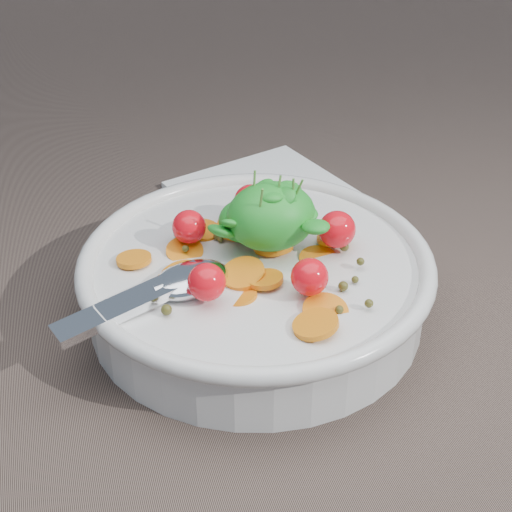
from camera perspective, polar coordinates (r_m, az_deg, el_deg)
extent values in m
plane|color=brown|center=(0.65, -2.64, -3.06)|extent=(6.00, 6.00, 0.00)
cylinder|color=silver|center=(0.62, 0.00, -2.33)|extent=(0.26, 0.26, 0.05)
torus|color=silver|center=(0.60, 0.00, -0.39)|extent=(0.28, 0.28, 0.01)
cylinder|color=silver|center=(0.63, 0.00, -3.96)|extent=(0.13, 0.13, 0.01)
cylinder|color=brown|center=(0.62, 0.00, -2.33)|extent=(0.24, 0.24, 0.04)
cylinder|color=orange|center=(0.63, 5.72, 1.29)|extent=(0.04, 0.04, 0.01)
cylinder|color=orange|center=(0.54, 4.36, -4.98)|extent=(0.05, 0.05, 0.01)
cylinder|color=orange|center=(0.57, -1.31, -3.05)|extent=(0.03, 0.03, 0.01)
cylinder|color=orange|center=(0.62, -5.21, 0.32)|extent=(0.04, 0.04, 0.01)
cylinder|color=orange|center=(0.62, 1.28, 0.67)|extent=(0.04, 0.04, 0.01)
cylinder|color=orange|center=(0.61, 4.63, -0.40)|extent=(0.04, 0.04, 0.01)
cylinder|color=orange|center=(0.61, -8.87, -0.23)|extent=(0.03, 0.03, 0.01)
cylinder|color=orange|center=(0.68, -0.10, 3.54)|extent=(0.03, 0.03, 0.01)
cylinder|color=orange|center=(0.58, -0.96, -1.29)|extent=(0.04, 0.04, 0.01)
cylinder|color=orange|center=(0.63, -1.60, 2.07)|extent=(0.03, 0.03, 0.01)
cylinder|color=orange|center=(0.56, 5.07, -4.05)|extent=(0.04, 0.04, 0.01)
cylinder|color=orange|center=(0.58, -5.43, -1.45)|extent=(0.04, 0.04, 0.01)
cylinder|color=orange|center=(0.64, 0.17, 2.15)|extent=(0.03, 0.03, 0.01)
cylinder|color=orange|center=(0.58, 0.65, -1.71)|extent=(0.03, 0.03, 0.01)
cylinder|color=orange|center=(0.68, 3.40, 3.31)|extent=(0.04, 0.04, 0.01)
cylinder|color=orange|center=(0.64, -3.82, 1.86)|extent=(0.03, 0.03, 0.01)
sphere|color=#474317|center=(0.56, 8.22, -3.43)|extent=(0.01, 0.01, 0.01)
sphere|color=#474317|center=(0.61, 6.44, 0.68)|extent=(0.01, 0.01, 0.01)
sphere|color=#474317|center=(0.63, -2.83, 1.46)|extent=(0.01, 0.01, 0.01)
sphere|color=#474317|center=(0.60, 7.60, -0.40)|extent=(0.01, 0.01, 0.01)
sphere|color=#474317|center=(0.66, -1.79, 3.47)|extent=(0.01, 0.01, 0.01)
sphere|color=#474317|center=(0.58, -6.91, -1.69)|extent=(0.01, 0.01, 0.01)
sphere|color=#474317|center=(0.61, -5.15, 0.55)|extent=(0.01, 0.01, 0.01)
sphere|color=#474317|center=(0.68, 1.01, 4.18)|extent=(0.01, 0.01, 0.01)
sphere|color=#474317|center=(0.63, -2.61, 1.24)|extent=(0.01, 0.01, 0.01)
sphere|color=#474317|center=(0.57, 4.76, -3.06)|extent=(0.01, 0.01, 0.01)
sphere|color=#474317|center=(0.58, 7.22, -1.71)|extent=(0.01, 0.01, 0.01)
sphere|color=#474317|center=(0.59, -4.72, -1.19)|extent=(0.01, 0.01, 0.01)
sphere|color=#474317|center=(0.55, 6.08, -3.89)|extent=(0.01, 0.01, 0.01)
sphere|color=#474317|center=(0.63, -5.71, 1.60)|extent=(0.01, 0.01, 0.01)
sphere|color=#474317|center=(0.59, 4.17, -0.80)|extent=(0.01, 0.01, 0.01)
sphere|color=#474317|center=(0.57, 6.36, -2.20)|extent=(0.01, 0.01, 0.01)
sphere|color=#474317|center=(0.55, -6.53, -3.91)|extent=(0.01, 0.01, 0.01)
sphere|color=red|center=(0.61, 5.91, 1.94)|extent=(0.03, 0.03, 0.03)
sphere|color=red|center=(0.65, -0.37, 3.98)|extent=(0.03, 0.03, 0.03)
sphere|color=red|center=(0.62, -4.90, 2.14)|extent=(0.03, 0.03, 0.03)
sphere|color=red|center=(0.55, -3.60, -1.91)|extent=(0.03, 0.03, 0.03)
sphere|color=red|center=(0.56, 3.92, -1.53)|extent=(0.03, 0.03, 0.03)
ellipsoid|color=green|center=(0.60, 1.12, 2.92)|extent=(0.07, 0.06, 0.05)
ellipsoid|color=green|center=(0.61, -0.86, 2.58)|extent=(0.04, 0.04, 0.03)
ellipsoid|color=green|center=(0.59, -1.75, 2.35)|extent=(0.03, 0.02, 0.02)
ellipsoid|color=green|center=(0.59, 2.59, 3.33)|extent=(0.03, 0.03, 0.03)
ellipsoid|color=green|center=(0.61, 2.41, 4.58)|extent=(0.03, 0.03, 0.03)
ellipsoid|color=green|center=(0.61, -0.22, 4.08)|extent=(0.03, 0.03, 0.01)
ellipsoid|color=green|center=(0.60, 0.82, 4.29)|extent=(0.03, 0.03, 0.03)
ellipsoid|color=green|center=(0.60, 3.76, 3.13)|extent=(0.02, 0.02, 0.01)
ellipsoid|color=green|center=(0.60, 0.59, 4.24)|extent=(0.03, 0.03, 0.02)
ellipsoid|color=green|center=(0.60, 0.58, 3.05)|extent=(0.03, 0.03, 0.02)
ellipsoid|color=green|center=(0.59, -0.20, 2.65)|extent=(0.03, 0.03, 0.02)
ellipsoid|color=green|center=(0.59, 0.62, 4.23)|extent=(0.02, 0.02, 0.02)
ellipsoid|color=green|center=(0.58, 1.06, 4.19)|extent=(0.02, 0.03, 0.02)
ellipsoid|color=green|center=(0.59, -2.51, 1.80)|extent=(0.03, 0.03, 0.02)
ellipsoid|color=green|center=(0.59, 1.88, 3.37)|extent=(0.03, 0.02, 0.02)
ellipsoid|color=green|center=(0.60, 0.56, 5.06)|extent=(0.02, 0.02, 0.01)
ellipsoid|color=green|center=(0.60, 1.28, 3.34)|extent=(0.02, 0.02, 0.02)
ellipsoid|color=green|center=(0.60, 1.82, 3.33)|extent=(0.03, 0.03, 0.02)
ellipsoid|color=green|center=(0.58, 1.92, 4.24)|extent=(0.03, 0.03, 0.03)
ellipsoid|color=green|center=(0.63, 0.35, 4.30)|extent=(0.03, 0.03, 0.02)
ellipsoid|color=green|center=(0.60, 2.27, 3.25)|extent=(0.02, 0.02, 0.01)
ellipsoid|color=green|center=(0.59, 2.10, 4.15)|extent=(0.03, 0.03, 0.02)
ellipsoid|color=green|center=(0.60, 1.44, 3.32)|extent=(0.03, 0.03, 0.02)
ellipsoid|color=green|center=(0.58, 4.36, 2.13)|extent=(0.02, 0.03, 0.02)
ellipsoid|color=green|center=(0.60, 1.19, 3.31)|extent=(0.03, 0.03, 0.02)
cylinder|color=#4C8C33|center=(0.60, -0.19, 4.12)|extent=(0.01, 0.01, 0.04)
cylinder|color=#4C8C33|center=(0.58, 0.23, 3.06)|extent=(0.01, 0.01, 0.05)
cylinder|color=#4C8C33|center=(0.59, 2.69, 3.65)|extent=(0.00, 0.00, 0.05)
cylinder|color=#4C8C33|center=(0.59, 2.59, 3.80)|extent=(0.02, 0.01, 0.04)
cylinder|color=#4C8C33|center=(0.59, 1.46, 3.74)|extent=(0.01, 0.01, 0.04)
ellipsoid|color=silver|center=(0.58, -4.80, -1.73)|extent=(0.07, 0.06, 0.02)
cube|color=silver|center=(0.56, -9.02, -3.37)|extent=(0.12, 0.06, 0.02)
cylinder|color=silver|center=(0.57, -6.46, -2.27)|extent=(0.02, 0.02, 0.01)
cube|color=white|center=(0.80, 0.43, 4.75)|extent=(0.19, 0.18, 0.01)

